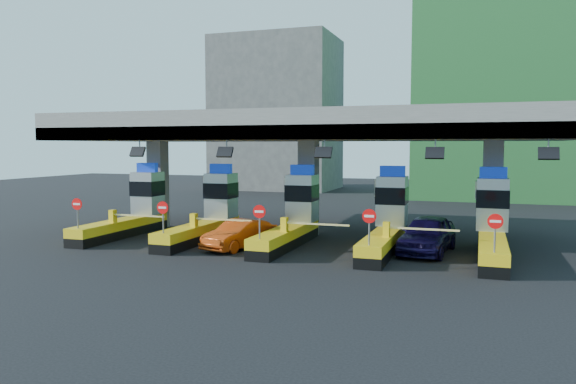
% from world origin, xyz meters
% --- Properties ---
extents(ground, '(120.00, 120.00, 0.00)m').
position_xyz_m(ground, '(0.00, 0.00, 0.00)').
color(ground, black).
rests_on(ground, ground).
extents(toll_canopy, '(28.00, 12.09, 7.00)m').
position_xyz_m(toll_canopy, '(0.00, 2.87, 6.13)').
color(toll_canopy, slate).
rests_on(toll_canopy, ground).
extents(toll_lane_far_left, '(4.43, 8.00, 4.16)m').
position_xyz_m(toll_lane_far_left, '(-10.00, 0.28, 1.40)').
color(toll_lane_far_left, black).
rests_on(toll_lane_far_left, ground).
extents(toll_lane_left, '(4.43, 8.00, 4.16)m').
position_xyz_m(toll_lane_left, '(-5.00, 0.28, 1.40)').
color(toll_lane_left, black).
rests_on(toll_lane_left, ground).
extents(toll_lane_center, '(4.43, 8.00, 4.16)m').
position_xyz_m(toll_lane_center, '(0.00, 0.28, 1.40)').
color(toll_lane_center, black).
rests_on(toll_lane_center, ground).
extents(toll_lane_right, '(4.43, 8.00, 4.16)m').
position_xyz_m(toll_lane_right, '(5.00, 0.28, 1.40)').
color(toll_lane_right, black).
rests_on(toll_lane_right, ground).
extents(toll_lane_far_right, '(4.43, 8.00, 4.16)m').
position_xyz_m(toll_lane_far_right, '(10.00, 0.28, 1.40)').
color(toll_lane_far_right, black).
rests_on(toll_lane_far_right, ground).
extents(bg_building_scaffold, '(18.00, 12.00, 28.00)m').
position_xyz_m(bg_building_scaffold, '(12.00, 32.00, 14.00)').
color(bg_building_scaffold, '#1E5926').
rests_on(bg_building_scaffold, ground).
extents(bg_building_concrete, '(14.00, 10.00, 18.00)m').
position_xyz_m(bg_building_concrete, '(-14.00, 36.00, 9.00)').
color(bg_building_concrete, '#4C4C49').
rests_on(bg_building_concrete, ground).
extents(van, '(2.78, 5.56, 1.82)m').
position_xyz_m(van, '(7.03, -0.21, 0.91)').
color(van, black).
rests_on(van, ground).
extents(red_car, '(2.71, 4.67, 1.45)m').
position_xyz_m(red_car, '(-2.07, -2.16, 0.73)').
color(red_car, '#A6360C').
rests_on(red_car, ground).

